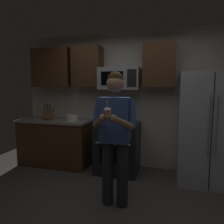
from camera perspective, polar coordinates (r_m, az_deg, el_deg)
The scene contains 11 objects.
ground_plane at distance 2.85m, azimuth -2.54°, elevation -26.47°, with size 6.00×6.00×0.00m, color #474442.
wall_back at distance 4.09m, azimuth 5.01°, elevation 3.11°, with size 4.40×0.10×2.60m, color beige.
oven_range at distance 3.89m, azimuth 1.60°, elevation -9.63°, with size 0.76×0.70×0.93m.
microwave at distance 3.85m, azimuth 2.10°, elevation 9.15°, with size 0.74×0.41×0.40m.
refrigerator at distance 3.69m, azimuth 24.75°, elevation -4.17°, with size 0.90×0.75×1.80m.
cabinet_row_upper at distance 4.09m, azimuth -5.76°, elevation 12.23°, with size 2.78×0.36×0.76m.
counter_left at distance 4.39m, azimuth -15.17°, elevation -7.93°, with size 1.44×0.66×0.92m.
knife_block at distance 4.31m, azimuth -17.13°, elevation -0.54°, with size 0.16×0.15×0.32m.
bowl_large_white at distance 4.09m, azimuth -10.88°, elevation -1.53°, with size 0.24×0.24×0.11m.
person at distance 2.67m, azimuth 0.79°, elevation -5.49°, with size 0.60×0.48×1.76m.
cupcake at distance 2.31m, azimuth -1.28°, elevation 0.02°, with size 0.09×0.09×0.17m.
Camera 1 is at (0.75, -2.26, 1.57)m, focal length 33.25 mm.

